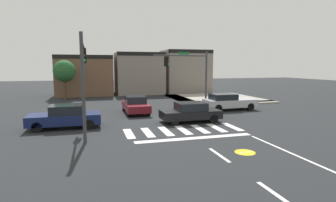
{
  "coord_description": "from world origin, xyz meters",
  "views": [
    {
      "loc": [
        -5.42,
        -20.28,
        3.99
      ],
      "look_at": [
        0.8,
        1.92,
        1.01
      ],
      "focal_mm": 29.09,
      "sensor_mm": 36.0,
      "label": 1
    }
  ],
  "objects_px": {
    "car_navy": "(65,117)",
    "roadside_tree": "(64,71)",
    "traffic_signal_southwest": "(83,67)",
    "car_maroon": "(135,104)",
    "car_black": "(190,112)",
    "car_silver": "(228,102)",
    "traffic_signal_northeast": "(188,68)"
  },
  "relations": [
    {
      "from": "car_black",
      "to": "roadside_tree",
      "type": "distance_m",
      "value": 19.16
    },
    {
      "from": "traffic_signal_northeast",
      "to": "car_navy",
      "type": "bearing_deg",
      "value": 33.05
    },
    {
      "from": "car_maroon",
      "to": "car_navy",
      "type": "height_order",
      "value": "car_navy"
    },
    {
      "from": "car_black",
      "to": "roadside_tree",
      "type": "bearing_deg",
      "value": -58.9
    },
    {
      "from": "car_silver",
      "to": "roadside_tree",
      "type": "relative_size",
      "value": 1.0
    },
    {
      "from": "traffic_signal_southwest",
      "to": "car_black",
      "type": "bearing_deg",
      "value": -76.63
    },
    {
      "from": "traffic_signal_southwest",
      "to": "car_silver",
      "type": "xyz_separation_m",
      "value": [
        12.33,
        5.76,
        -3.17
      ]
    },
    {
      "from": "car_navy",
      "to": "traffic_signal_southwest",
      "type": "bearing_deg",
      "value": 121.74
    },
    {
      "from": "traffic_signal_northeast",
      "to": "car_silver",
      "type": "height_order",
      "value": "traffic_signal_northeast"
    },
    {
      "from": "traffic_signal_southwest",
      "to": "traffic_signal_northeast",
      "type": "distance_m",
      "value": 13.28
    },
    {
      "from": "traffic_signal_northeast",
      "to": "car_black",
      "type": "height_order",
      "value": "traffic_signal_northeast"
    },
    {
      "from": "car_maroon",
      "to": "car_navy",
      "type": "distance_m",
      "value": 6.88
    },
    {
      "from": "traffic_signal_southwest",
      "to": "car_maroon",
      "type": "relative_size",
      "value": 1.26
    },
    {
      "from": "traffic_signal_northeast",
      "to": "roadside_tree",
      "type": "height_order",
      "value": "traffic_signal_northeast"
    },
    {
      "from": "car_silver",
      "to": "roadside_tree",
      "type": "distance_m",
      "value": 19.48
    },
    {
      "from": "roadside_tree",
      "to": "car_silver",
      "type": "bearing_deg",
      "value": -39.16
    },
    {
      "from": "car_maroon",
      "to": "car_silver",
      "type": "bearing_deg",
      "value": 84.84
    },
    {
      "from": "car_silver",
      "to": "traffic_signal_southwest",
      "type": "bearing_deg",
      "value": -154.96
    },
    {
      "from": "roadside_tree",
      "to": "traffic_signal_southwest",
      "type": "bearing_deg",
      "value": -81.64
    },
    {
      "from": "car_navy",
      "to": "roadside_tree",
      "type": "relative_size",
      "value": 0.95
    },
    {
      "from": "car_navy",
      "to": "car_silver",
      "type": "distance_m",
      "value": 14.1
    },
    {
      "from": "traffic_signal_northeast",
      "to": "car_silver",
      "type": "distance_m",
      "value": 5.28
    },
    {
      "from": "traffic_signal_southwest",
      "to": "car_black",
      "type": "height_order",
      "value": "traffic_signal_southwest"
    },
    {
      "from": "roadside_tree",
      "to": "car_black",
      "type": "bearing_deg",
      "value": -58.9
    },
    {
      "from": "car_silver",
      "to": "car_black",
      "type": "bearing_deg",
      "value": -141.86
    },
    {
      "from": "car_maroon",
      "to": "car_black",
      "type": "distance_m",
      "value": 5.78
    },
    {
      "from": "car_maroon",
      "to": "roadside_tree",
      "type": "distance_m",
      "value": 13.46
    },
    {
      "from": "car_black",
      "to": "roadside_tree",
      "type": "relative_size",
      "value": 0.9
    },
    {
      "from": "traffic_signal_southwest",
      "to": "car_navy",
      "type": "distance_m",
      "value": 3.99
    },
    {
      "from": "car_navy",
      "to": "car_silver",
      "type": "xyz_separation_m",
      "value": [
        13.6,
        3.71,
        0.01
      ]
    },
    {
      "from": "traffic_signal_northeast",
      "to": "car_silver",
      "type": "bearing_deg",
      "value": 128.63
    },
    {
      "from": "traffic_signal_southwest",
      "to": "car_black",
      "type": "xyz_separation_m",
      "value": [
        7.16,
        1.7,
        -3.23
      ]
    }
  ]
}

